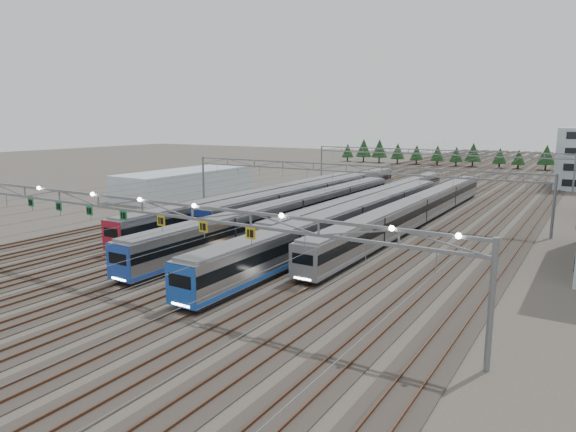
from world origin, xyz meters
The scene contains 13 objects.
ground centered at (0.00, 0.00, 0.00)m, with size 400.00×400.00×0.00m, color #47423A.
track_bed centered at (0.00, 100.00, 1.49)m, with size 54.00×260.00×5.42m.
train_a centered at (-11.25, 36.11, 2.17)m, with size 2.94×60.95×3.84m.
train_b centered at (-6.75, 44.11, 2.31)m, with size 3.16×58.72×4.12m.
train_c centered at (-2.25, 28.48, 2.19)m, with size 2.98×59.17×3.88m.
train_d centered at (2.25, 46.45, 1.89)m, with size 2.53×64.83×3.28m.
train_e centered at (6.75, 27.37, 2.21)m, with size 3.00×60.69×3.91m.
train_f centered at (11.25, 39.14, 2.11)m, with size 2.86×63.40×3.72m.
gantry_near centered at (-0.05, -0.12, 7.09)m, with size 56.36×0.61×8.08m.
gantry_mid centered at (0.00, 40.00, 6.39)m, with size 56.36×0.36×8.00m.
gantry_far centered at (0.00, 85.00, 6.39)m, with size 56.36×0.36×8.00m.
west_shed centered at (-36.33, 44.69, 2.38)m, with size 10.00×30.00×4.76m, color #9FB4BE.
treeline centered at (5.40, 135.24, 4.23)m, with size 106.40×5.60×7.02m.
Camera 1 is at (32.67, -29.72, 14.44)m, focal length 32.00 mm.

